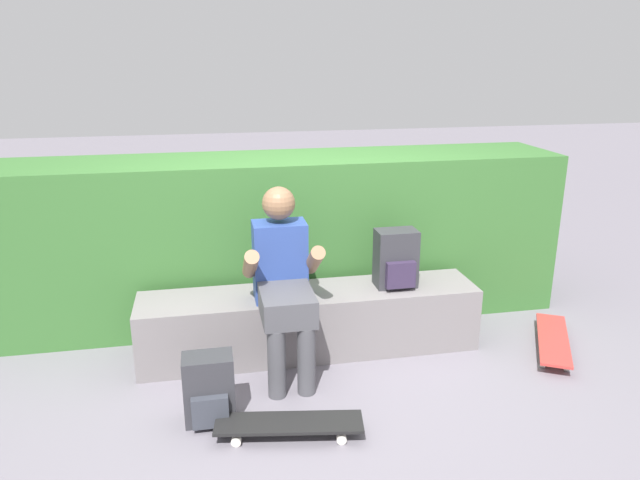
# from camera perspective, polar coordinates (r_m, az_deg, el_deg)

# --- Properties ---
(ground_plane) EXTENTS (24.00, 24.00, 0.00)m
(ground_plane) POSITION_cam_1_polar(r_m,az_deg,el_deg) (3.98, -0.15, -12.45)
(ground_plane) COLOR slate
(bench_main) EXTENTS (2.31, 0.46, 0.44)m
(bench_main) POSITION_cam_1_polar(r_m,az_deg,el_deg) (4.14, -0.94, -7.79)
(bench_main) COLOR slate
(bench_main) RESTS_ON ground
(person_skater) EXTENTS (0.49, 0.62, 1.19)m
(person_skater) POSITION_cam_1_polar(r_m,az_deg,el_deg) (3.75, -3.56, -3.61)
(person_skater) COLOR #2D4793
(person_skater) RESTS_ON ground
(skateboard_near_person) EXTENTS (0.82, 0.33, 0.09)m
(skateboard_near_person) POSITION_cam_1_polar(r_m,az_deg,el_deg) (3.37, -2.98, -17.19)
(skateboard_near_person) COLOR black
(skateboard_near_person) RESTS_ON ground
(skateboard_beside_bench) EXTENTS (0.56, 0.80, 0.09)m
(skateboard_beside_bench) POSITION_cam_1_polar(r_m,az_deg,el_deg) (4.51, 21.44, -8.89)
(skateboard_beside_bench) COLOR #BC3833
(skateboard_beside_bench) RESTS_ON ground
(backpack_on_bench) EXTENTS (0.28, 0.23, 0.40)m
(backpack_on_bench) POSITION_cam_1_polar(r_m,az_deg,el_deg) (4.11, 7.31, -1.86)
(backpack_on_bench) COLOR #333338
(backpack_on_bench) RESTS_ON bench_main
(backpack_on_ground) EXTENTS (0.28, 0.23, 0.40)m
(backpack_on_ground) POSITION_cam_1_polar(r_m,az_deg,el_deg) (3.48, -10.58, -13.95)
(backpack_on_ground) COLOR #333338
(backpack_on_ground) RESTS_ON ground
(hedge_row) EXTENTS (4.17, 0.75, 1.24)m
(hedge_row) POSITION_cam_1_polar(r_m,az_deg,el_deg) (4.62, -3.13, 0.31)
(hedge_row) COLOR #376B2F
(hedge_row) RESTS_ON ground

